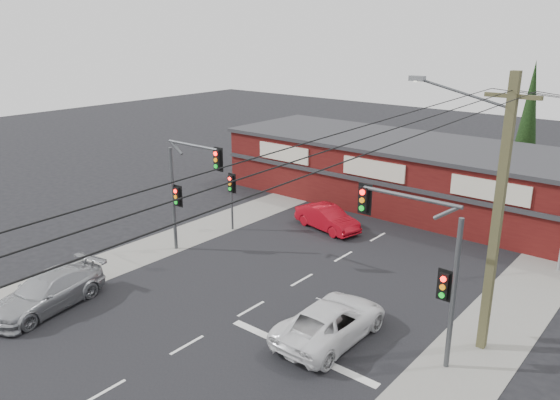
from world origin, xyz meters
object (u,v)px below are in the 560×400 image
Objects in this scene: white_suv at (331,321)px; red_sedan at (327,218)px; silver_suv at (47,292)px; shop_building at (418,174)px; utility_pole at (494,208)px.

red_sedan is (-6.78, 9.55, -0.02)m from white_suv.
shop_building reaches higher than silver_suv.
shop_building is at bearing 123.76° from utility_pole.
silver_suv is at bearing 178.65° from red_sedan.
white_suv is 11.72m from red_sedan.
red_sedan is 0.42× the size of utility_pole.
utility_pole reaches higher than shop_building.
utility_pole is at bearing 20.20° from silver_suv.
white_suv reaches higher than red_sedan.
silver_suv is (-10.50, -5.60, 0.02)m from white_suv.
shop_building is at bearing 66.28° from silver_suv.
white_suv is 17.75m from shop_building.
red_sedan is (3.72, 15.16, -0.05)m from silver_suv.
silver_suv is 15.61m from red_sedan.
shop_building is at bearing -73.83° from white_suv.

